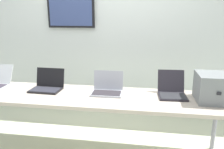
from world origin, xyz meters
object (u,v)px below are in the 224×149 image
Objects in this scene: laptop_station_3 at (172,90)px; laptop_station_2 at (107,88)px; laptop_station_1 at (47,85)px; workbench at (91,99)px; equipment_box at (214,88)px.

laptop_station_2 is at bearing -177.57° from laptop_station_3.
laptop_station_1 is 0.99× the size of laptop_station_3.
laptop_station_2 is at bearing 32.90° from workbench.
laptop_station_2 is (0.75, -0.01, -0.00)m from laptop_station_1.
equipment_box is 1.04× the size of laptop_station_2.
laptop_station_2 is at bearing -0.51° from laptop_station_1.
laptop_station_1 is at bearing -179.05° from laptop_station_3.
equipment_box reaches higher than workbench.
workbench is at bearing -147.10° from laptop_station_2.
laptop_station_3 is at bearing 2.43° from laptop_station_2.
workbench is 8.30× the size of laptop_station_1.
workbench is at bearing -178.70° from equipment_box.
laptop_station_3 is (1.49, 0.02, 0.00)m from laptop_station_1.
laptop_station_3 is (0.91, 0.14, 0.11)m from workbench.
laptop_station_1 is 0.75m from laptop_station_2.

